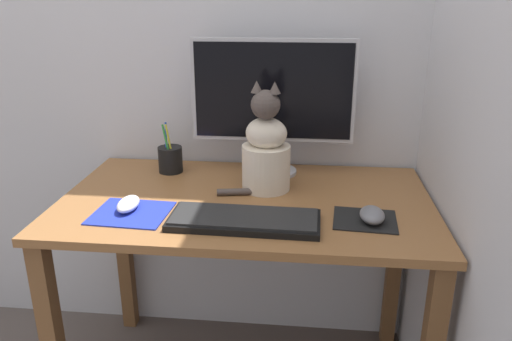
# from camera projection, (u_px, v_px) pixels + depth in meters

# --- Properties ---
(wall_back) EXTENTS (7.00, 0.04, 2.50)m
(wall_back) POSITION_uv_depth(u_px,v_px,m) (258.00, 11.00, 1.68)
(wall_back) COLOR silver
(wall_back) RESTS_ON ground_plane
(wall_side_right) EXTENTS (0.04, 7.00, 2.50)m
(wall_side_right) POSITION_uv_depth(u_px,v_px,m) (472.00, 17.00, 1.29)
(wall_side_right) COLOR silver
(wall_side_right) RESTS_ON ground_plane
(desk) EXTENTS (1.13, 0.66, 0.72)m
(desk) POSITION_uv_depth(u_px,v_px,m) (246.00, 230.00, 1.57)
(desk) COLOR brown
(desk) RESTS_ON ground_plane
(monitor) EXTENTS (0.54, 0.17, 0.46)m
(monitor) POSITION_uv_depth(u_px,v_px,m) (273.00, 99.00, 1.65)
(monitor) COLOR #B2B2B7
(monitor) RESTS_ON desk
(keyboard) EXTENTS (0.41, 0.17, 0.02)m
(keyboard) POSITION_uv_depth(u_px,v_px,m) (244.00, 220.00, 1.36)
(keyboard) COLOR black
(keyboard) RESTS_ON desk
(mousepad_left) EXTENTS (0.22, 0.20, 0.00)m
(mousepad_left) POSITION_uv_depth(u_px,v_px,m) (131.00, 213.00, 1.42)
(mousepad_left) COLOR #1E2D9E
(mousepad_left) RESTS_ON desk
(mousepad_right) EXTENTS (0.18, 0.16, 0.00)m
(mousepad_right) POSITION_uv_depth(u_px,v_px,m) (365.00, 220.00, 1.38)
(mousepad_right) COLOR black
(mousepad_right) RESTS_ON desk
(computer_mouse_left) EXTENTS (0.06, 0.11, 0.03)m
(computer_mouse_left) POSITION_uv_depth(u_px,v_px,m) (128.00, 204.00, 1.43)
(computer_mouse_left) COLOR white
(computer_mouse_left) RESTS_ON mousepad_left
(computer_mouse_right) EXTENTS (0.07, 0.10, 0.04)m
(computer_mouse_right) POSITION_uv_depth(u_px,v_px,m) (372.00, 215.00, 1.36)
(computer_mouse_right) COLOR slate
(computer_mouse_right) RESTS_ON mousepad_right
(cat) EXTENTS (0.24, 0.18, 0.35)m
(cat) POSITION_uv_depth(u_px,v_px,m) (266.00, 150.00, 1.55)
(cat) COLOR beige
(cat) RESTS_ON desk
(pen_cup) EXTENTS (0.08, 0.08, 0.18)m
(pen_cup) POSITION_uv_depth(u_px,v_px,m) (170.00, 159.00, 1.73)
(pen_cup) COLOR black
(pen_cup) RESTS_ON desk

